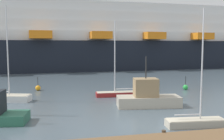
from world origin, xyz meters
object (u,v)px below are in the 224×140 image
object	(u,v)px
fishing_boat_0	(148,97)
channel_buoy_0	(185,87)
cruise_ship	(139,40)
sailboat_3	(196,121)
channel_buoy_1	(38,88)
sailboat_4	(6,97)
sailboat_0	(118,93)

from	to	relation	value
fishing_boat_0	channel_buoy_0	bearing A→B (deg)	-129.11
cruise_ship	channel_buoy_0	bearing A→B (deg)	-100.50
sailboat_3	channel_buoy_1	bearing A→B (deg)	129.83
sailboat_4	cruise_ship	bearing A→B (deg)	68.85
fishing_boat_0	channel_buoy_0	world-z (taller)	fishing_boat_0
fishing_boat_0	cruise_ship	bearing A→B (deg)	-99.88
channel_buoy_1	sailboat_0	bearing A→B (deg)	-31.23
sailboat_0	cruise_ship	bearing A→B (deg)	-108.67
fishing_boat_0	channel_buoy_0	xyz separation A→B (m)	(7.64, 7.43, -0.58)
fishing_boat_0	cruise_ship	xyz separation A→B (m)	(11.90, 39.99, 5.85)
sailboat_3	channel_buoy_0	xyz separation A→B (m)	(6.34, 13.58, -0.06)
sailboat_4	channel_buoy_1	xyz separation A→B (m)	(2.68, 5.66, -0.12)
sailboat_3	fishing_boat_0	distance (m)	6.30
channel_buoy_1	sailboat_3	bearing A→B (deg)	-54.98
sailboat_0	sailboat_4	xyz separation A→B (m)	(-11.60, -0.25, 0.06)
sailboat_4	fishing_boat_0	world-z (taller)	sailboat_4
sailboat_3	sailboat_4	bearing A→B (deg)	147.22
sailboat_0	sailboat_3	bearing A→B (deg)	106.49
channel_buoy_0	cruise_ship	size ratio (longest dim) A/B	0.01
channel_buoy_0	sailboat_0	bearing A→B (deg)	-166.50
cruise_ship	fishing_boat_0	bearing A→B (deg)	-109.62
fishing_boat_0	cruise_ship	size ratio (longest dim) A/B	0.05
sailboat_4	cruise_ship	xyz separation A→B (m)	(25.04, 35.02, 6.30)
sailboat_0	fishing_boat_0	bearing A→B (deg)	108.86
sailboat_0	sailboat_4	distance (m)	11.60
sailboat_0	fishing_boat_0	size ratio (longest dim) A/B	1.38
fishing_boat_0	sailboat_4	bearing A→B (deg)	-14.05
sailboat_0	channel_buoy_1	size ratio (longest dim) A/B	4.73
sailboat_0	fishing_boat_0	world-z (taller)	sailboat_0
channel_buoy_0	channel_buoy_1	world-z (taller)	channel_buoy_0
sailboat_3	sailboat_4	world-z (taller)	sailboat_4
sailboat_3	channel_buoy_1	world-z (taller)	sailboat_3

